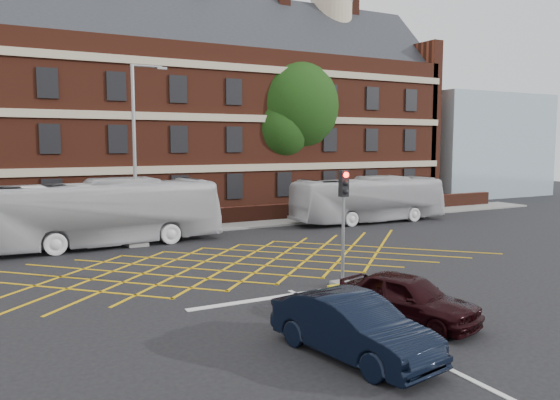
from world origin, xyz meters
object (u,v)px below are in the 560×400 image
bus_right (369,200)px  traffic_light_near (343,240)px  car_maroon (407,298)px  bus_left (100,213)px  deciduous_tree (289,113)px  car_navy (353,327)px  street_lamp (137,184)px  utility_cabinet (337,300)px

bus_right → traffic_light_near: 16.91m
car_maroon → traffic_light_near: traffic_light_near is taller
bus_right → bus_left: bearing=93.7°
deciduous_tree → car_navy: bearing=-115.9°
car_navy → street_lamp: 17.42m
car_maroon → deciduous_tree: deciduous_tree is taller
bus_right → car_navy: bus_right is taller
traffic_light_near → bus_right: bearing=49.7°
bus_right → car_navy: 23.41m
deciduous_tree → street_lamp: 18.07m
bus_left → car_maroon: bus_left is taller
car_navy → utility_cabinet: size_ratio=5.25×
deciduous_tree → utility_cabinet: bearing=-115.7°
bus_left → street_lamp: street_lamp is taller
deciduous_tree → utility_cabinet: 27.81m
bus_right → traffic_light_near: traffic_light_near is taller
car_navy → street_lamp: street_lamp is taller
bus_right → deciduous_tree: 10.77m
car_maroon → street_lamp: size_ratio=0.47×
car_navy → deciduous_tree: 31.04m
bus_right → street_lamp: 15.72m
car_navy → traffic_light_near: bearing=47.4°
bus_left → car_navy: 18.19m
bus_right → car_maroon: 20.57m
bus_right → traffic_light_near: size_ratio=2.54×
car_navy → deciduous_tree: size_ratio=0.38×
car_navy → traffic_light_near: size_ratio=1.08×
deciduous_tree → traffic_light_near: 24.50m
car_maroon → deciduous_tree: bearing=51.0°
car_maroon → deciduous_tree: 28.66m
bus_left → utility_cabinet: bus_left is taller
bus_left → street_lamp: bearing=-116.1°
bus_left → deciduous_tree: deciduous_tree is taller
bus_left → street_lamp: 2.36m
traffic_light_near → utility_cabinet: traffic_light_near is taller
car_maroon → traffic_light_near: bearing=65.0°
car_maroon → utility_cabinet: (-1.39, 1.64, -0.29)m
bus_left → traffic_light_near: 13.95m
car_navy → street_lamp: (-1.16, 17.21, 2.41)m
car_maroon → bus_right: bearing=38.7°
deciduous_tree → traffic_light_near: deciduous_tree is taller
street_lamp → car_maroon: bearing=-75.5°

